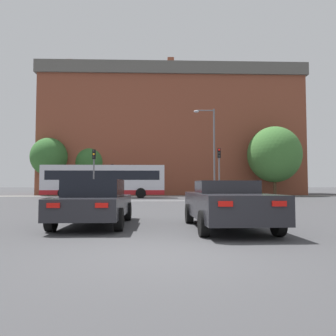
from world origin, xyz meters
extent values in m
plane|color=#3D3D3F|center=(0.00, 0.00, 0.00)|extent=(400.00, 400.00, 0.00)
cube|color=silver|center=(0.00, 20.58, 0.00)|extent=(8.24, 0.30, 0.01)
cube|color=gray|center=(0.00, 32.60, 0.01)|extent=(69.15, 2.50, 0.01)
cube|color=brown|center=(1.88, 42.36, 7.78)|extent=(34.48, 14.21, 15.56)
cube|color=#5B5954|center=(1.88, 42.36, 16.37)|extent=(35.17, 14.78, 1.63)
cube|color=brown|center=(-12.59, 40.44, 18.17)|extent=(0.90, 0.90, 1.98)
cube|color=brown|center=(-7.52, 41.83, 18.17)|extent=(0.90, 0.90, 1.98)
cube|color=brown|center=(-3.30, 45.34, 18.17)|extent=(0.90, 0.90, 1.98)
cube|color=brown|center=(1.76, 39.28, 18.17)|extent=(0.90, 0.90, 1.98)
cube|color=brown|center=(6.49, 44.39, 18.17)|extent=(0.90, 0.90, 1.98)
cube|color=brown|center=(11.76, 43.63, 18.17)|extent=(0.90, 0.90, 1.98)
cube|color=brown|center=(16.80, 43.98, 18.17)|extent=(0.90, 0.90, 1.98)
cube|color=#232328|center=(-2.05, 4.49, 0.61)|extent=(1.90, 4.49, 0.58)
cube|color=black|center=(-2.05, 4.45, 1.16)|extent=(1.63, 2.02, 0.52)
cylinder|color=black|center=(-2.96, 5.88, 0.32)|extent=(0.22, 0.64, 0.64)
cylinder|color=black|center=(-1.15, 5.89, 0.32)|extent=(0.22, 0.64, 0.64)
cylinder|color=black|center=(-2.96, 3.10, 0.32)|extent=(0.22, 0.64, 0.64)
cylinder|color=black|center=(-1.14, 3.10, 0.32)|extent=(0.22, 0.64, 0.64)
cube|color=red|center=(-2.63, 2.23, 0.76)|extent=(0.32, 0.05, 0.12)
cube|color=red|center=(-1.46, 2.23, 0.76)|extent=(0.32, 0.05, 0.12)
cube|color=#232328|center=(1.92, 3.53, 0.67)|extent=(2.04, 4.67, 0.70)
cube|color=#232328|center=(1.92, 3.65, 1.20)|extent=(1.69, 1.43, 0.36)
cylinder|color=black|center=(0.96, 4.94, 0.32)|extent=(0.24, 0.65, 0.64)
cylinder|color=black|center=(2.80, 4.99, 0.32)|extent=(0.24, 0.65, 0.64)
cylinder|color=black|center=(1.03, 2.08, 0.32)|extent=(0.24, 0.65, 0.64)
cylinder|color=black|center=(2.88, 2.12, 0.32)|extent=(0.24, 0.65, 0.64)
cube|color=red|center=(1.38, 1.19, 0.85)|extent=(0.32, 0.06, 0.12)
cube|color=red|center=(2.57, 1.22, 0.85)|extent=(0.32, 0.06, 0.12)
cube|color=silver|center=(-5.41, 27.08, 1.79)|extent=(12.00, 2.47, 2.88)
cube|color=#AD191E|center=(-5.41, 27.08, 0.57)|extent=(12.02, 2.49, 0.44)
cube|color=black|center=(-5.41, 27.08, 2.23)|extent=(11.04, 2.50, 0.90)
cylinder|color=black|center=(-1.69, 28.27, 0.50)|extent=(1.00, 0.28, 1.00)
cylinder|color=black|center=(-1.69, 25.89, 0.50)|extent=(1.00, 0.28, 1.00)
cylinder|color=black|center=(-9.13, 28.27, 0.50)|extent=(1.00, 0.28, 1.00)
cylinder|color=black|center=(-9.13, 25.89, 0.50)|extent=(1.00, 0.28, 1.00)
cylinder|color=slate|center=(-5.31, 32.19, 1.45)|extent=(0.12, 0.12, 2.89)
cube|color=black|center=(-5.31, 32.19, 3.29)|extent=(0.26, 0.20, 0.80)
sphere|color=red|center=(-5.31, 32.06, 3.55)|extent=(0.17, 0.17, 0.17)
sphere|color=black|center=(-5.31, 32.06, 3.29)|extent=(0.17, 0.17, 0.17)
sphere|color=black|center=(-5.31, 32.06, 3.04)|extent=(0.17, 0.17, 0.17)
cylinder|color=slate|center=(-5.33, 21.22, 1.70)|extent=(0.12, 0.12, 3.41)
cube|color=black|center=(-5.33, 21.22, 3.81)|extent=(0.26, 0.20, 0.80)
sphere|color=black|center=(-5.33, 21.09, 4.06)|extent=(0.17, 0.17, 0.17)
sphere|color=orange|center=(-5.33, 21.09, 3.81)|extent=(0.17, 0.17, 0.17)
sphere|color=black|center=(-5.33, 21.09, 3.55)|extent=(0.17, 0.17, 0.17)
cylinder|color=slate|center=(5.10, 21.39, 1.78)|extent=(0.12, 0.12, 3.56)
cube|color=black|center=(5.10, 21.39, 3.96)|extent=(0.26, 0.20, 0.80)
sphere|color=red|center=(5.10, 21.26, 4.22)|extent=(0.17, 0.17, 0.17)
sphere|color=black|center=(5.10, 21.26, 3.96)|extent=(0.17, 0.17, 0.17)
sphere|color=black|center=(5.10, 21.26, 3.70)|extent=(0.17, 0.17, 0.17)
cylinder|color=slate|center=(5.19, 24.24, 4.20)|extent=(0.16, 0.16, 8.40)
cylinder|color=slate|center=(4.36, 24.24, 8.25)|extent=(1.66, 0.10, 0.10)
ellipsoid|color=#B2B2B7|center=(3.53, 24.24, 8.15)|extent=(0.50, 0.36, 0.22)
cylinder|color=black|center=(-7.97, 31.74, 0.42)|extent=(0.13, 0.13, 0.84)
cylinder|color=black|center=(-8.14, 31.78, 0.42)|extent=(0.13, 0.13, 0.84)
cube|color=#232328|center=(-8.05, 31.76, 1.17)|extent=(0.44, 0.30, 0.66)
sphere|color=tan|center=(-8.05, 31.76, 1.63)|extent=(0.25, 0.25, 0.25)
cylinder|color=#333851|center=(-9.49, 31.79, 0.44)|extent=(0.13, 0.13, 0.89)
cylinder|color=#333851|center=(-9.57, 31.94, 0.44)|extent=(0.13, 0.13, 0.89)
cube|color=#232328|center=(-9.53, 31.87, 1.24)|extent=(0.39, 0.46, 0.70)
sphere|color=tan|center=(-9.53, 31.87, 1.72)|extent=(0.27, 0.27, 0.27)
cylinder|color=black|center=(10.56, 31.82, 0.39)|extent=(0.13, 0.13, 0.78)
cylinder|color=black|center=(10.54, 31.65, 0.39)|extent=(0.13, 0.13, 0.78)
cube|color=#336B38|center=(10.55, 31.74, 1.09)|extent=(0.27, 0.42, 0.62)
sphere|color=tan|center=(10.55, 31.74, 1.52)|extent=(0.23, 0.23, 0.23)
cylinder|color=#4C3823|center=(13.91, 32.70, 1.13)|extent=(0.36, 0.36, 2.26)
ellipsoid|color=#3D7033|center=(13.91, 32.70, 4.96)|extent=(6.36, 6.36, 6.68)
cylinder|color=#4C3823|center=(-8.66, 36.53, 1.16)|extent=(0.36, 0.36, 2.32)
ellipsoid|color=#33662D|center=(-8.66, 36.53, 4.12)|extent=(4.25, 4.25, 4.46)
cylinder|color=#4C3823|center=(-13.43, 34.65, 1.45)|extent=(0.36, 0.36, 2.89)
ellipsoid|color=#33662D|center=(-13.43, 34.65, 4.78)|extent=(4.44, 4.44, 4.66)
camera|label=1|loc=(-0.09, -5.88, 1.24)|focal=35.00mm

